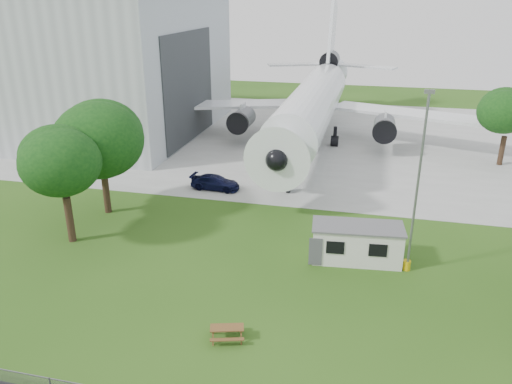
% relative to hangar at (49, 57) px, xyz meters
% --- Properties ---
extents(ground, '(160.00, 160.00, 0.00)m').
position_rel_hangar_xyz_m(ground, '(37.97, -36.00, -9.41)').
color(ground, '#3D661F').
extents(concrete_apron, '(120.00, 46.00, 0.03)m').
position_rel_hangar_xyz_m(concrete_apron, '(37.97, 2.00, -9.39)').
color(concrete_apron, '#B7B7B2').
rests_on(concrete_apron, ground).
extents(hangar, '(43.00, 31.00, 18.55)m').
position_rel_hangar_xyz_m(hangar, '(0.00, 0.00, 0.00)').
color(hangar, '#B2B7BC').
rests_on(hangar, ground).
extents(airliner, '(46.36, 47.73, 17.69)m').
position_rel_hangar_xyz_m(airliner, '(35.97, -0.14, -4.14)').
color(airliner, white).
rests_on(airliner, ground).
extents(site_cabin, '(6.86, 3.28, 2.62)m').
position_rel_hangar_xyz_m(site_cabin, '(42.76, -29.06, -8.09)').
color(site_cabin, silver).
rests_on(site_cabin, ground).
extents(picnic_west, '(2.15, 1.94, 0.76)m').
position_rel_hangar_xyz_m(picnic_west, '(36.46, -39.43, -9.41)').
color(picnic_west, brown).
rests_on(picnic_west, ground).
extents(lamp_mast, '(0.16, 0.16, 12.00)m').
position_rel_hangar_xyz_m(lamp_mast, '(46.17, -29.80, -3.41)').
color(lamp_mast, slate).
rests_on(lamp_mast, ground).
extents(tree_west_big, '(7.73, 7.73, 10.43)m').
position_rel_hangar_xyz_m(tree_west_big, '(21.79, -25.59, -2.85)').
color(tree_west_big, '#382619').
rests_on(tree_west_big, ground).
extents(tree_west_small, '(5.91, 5.91, 8.99)m').
position_rel_hangar_xyz_m(tree_west_small, '(21.85, -31.08, -3.40)').
color(tree_west_small, '#382619').
rests_on(tree_west_small, ground).
extents(tree_far_apron, '(5.46, 5.46, 8.26)m').
position_rel_hangar_xyz_m(tree_far_apron, '(56.89, -4.25, -3.91)').
color(tree_far_apron, '#382619').
rests_on(tree_far_apron, ground).
extents(car_apron_van, '(4.73, 2.07, 1.35)m').
position_rel_hangar_xyz_m(car_apron_van, '(29.05, -18.39, -8.73)').
color(car_apron_van, black).
rests_on(car_apron_van, ground).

